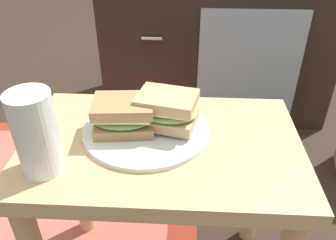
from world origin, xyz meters
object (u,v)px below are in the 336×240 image
object	(u,v)px
plate	(146,129)
beer_glass	(37,135)
tv_cabinet	(215,46)
sandwich_front	(124,115)
sandwich_back	(167,109)

from	to	relation	value
plate	beer_glass	xyz separation A→B (m)	(-0.17, -0.13, 0.07)
tv_cabinet	sandwich_front	size ratio (longest dim) A/B	6.95
tv_cabinet	sandwich_back	size ratio (longest dim) A/B	6.69
plate	sandwich_back	bearing A→B (deg)	10.60
plate	sandwich_front	bearing A→B (deg)	-169.40
tv_cabinet	sandwich_back	xyz separation A→B (m)	(-0.17, -0.91, 0.22)
beer_glass	sandwich_front	bearing A→B (deg)	42.57
sandwich_front	beer_glass	distance (m)	0.18
sandwich_back	beer_glass	size ratio (longest dim) A/B	0.93
sandwich_back	sandwich_front	bearing A→B (deg)	-169.40
plate	sandwich_back	xyz separation A→B (m)	(0.04, 0.01, 0.05)
sandwich_front	sandwich_back	bearing A→B (deg)	10.60
plate	sandwich_back	world-z (taller)	sandwich_back
sandwich_back	beer_glass	distance (m)	0.25
tv_cabinet	beer_glass	bearing A→B (deg)	-110.05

